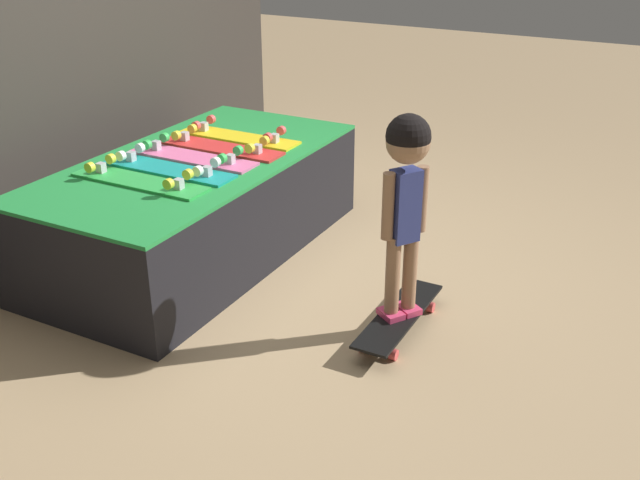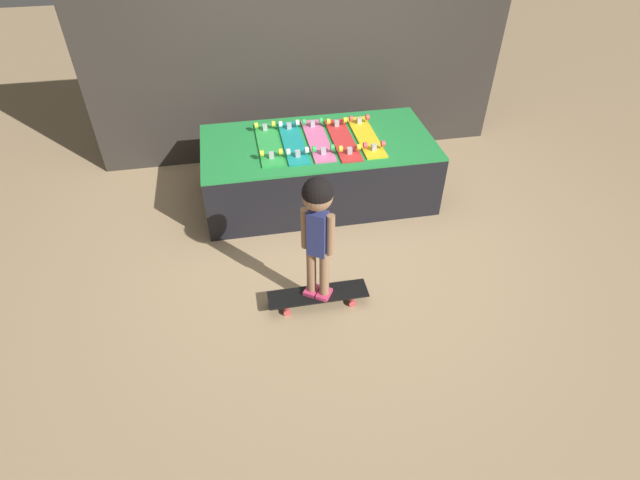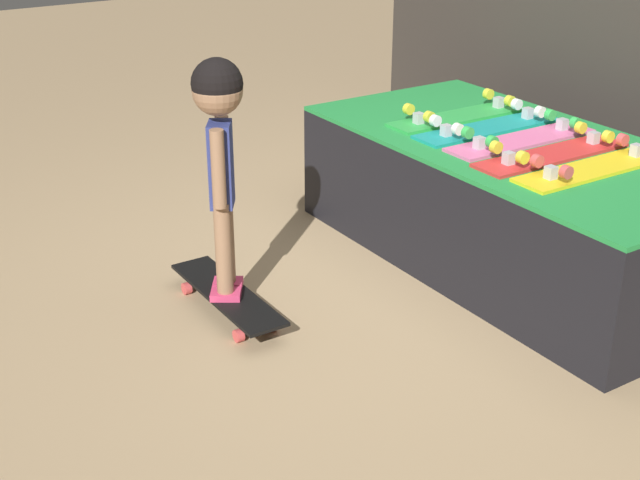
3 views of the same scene
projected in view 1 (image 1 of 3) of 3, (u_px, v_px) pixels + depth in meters
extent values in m
plane|color=tan|center=(294.00, 275.00, 4.10)|extent=(16.00, 16.00, 0.00)
cube|color=#332D28|center=(62.00, 27.00, 4.22)|extent=(4.03, 0.10, 2.43)
cube|color=black|center=(197.00, 208.00, 4.25)|extent=(2.02, 1.01, 0.55)
cube|color=#23893D|center=(194.00, 161.00, 4.13)|extent=(2.02, 1.01, 0.02)
cube|color=green|center=(139.00, 182.00, 3.78)|extent=(0.18, 0.76, 0.01)
cube|color=#B7B7BC|center=(101.00, 168.00, 3.88)|extent=(0.04, 0.04, 0.05)
cylinder|color=yellow|center=(111.00, 159.00, 3.93)|extent=(0.03, 0.05, 0.05)
cylinder|color=yellow|center=(90.00, 167.00, 3.81)|extent=(0.03, 0.05, 0.05)
cube|color=#B7B7BC|center=(179.00, 184.00, 3.66)|extent=(0.04, 0.04, 0.05)
cylinder|color=yellow|center=(188.00, 174.00, 3.71)|extent=(0.03, 0.05, 0.05)
cylinder|color=yellow|center=(168.00, 184.00, 3.59)|extent=(0.03, 0.05, 0.05)
cube|color=teal|center=(169.00, 169.00, 3.95)|extent=(0.18, 0.76, 0.01)
cube|color=#B7B7BC|center=(131.00, 156.00, 4.04)|extent=(0.04, 0.04, 0.05)
cylinder|color=white|center=(140.00, 148.00, 4.09)|extent=(0.03, 0.05, 0.05)
cylinder|color=white|center=(121.00, 156.00, 3.97)|extent=(0.03, 0.05, 0.05)
cube|color=#B7B7BC|center=(207.00, 171.00, 3.83)|extent=(0.04, 0.04, 0.05)
cylinder|color=white|center=(215.00, 162.00, 3.88)|extent=(0.03, 0.05, 0.05)
cylinder|color=white|center=(198.00, 171.00, 3.76)|extent=(0.03, 0.05, 0.05)
cube|color=pink|center=(193.00, 158.00, 4.12)|extent=(0.18, 0.76, 0.01)
cube|color=#B7B7BC|center=(156.00, 145.00, 4.22)|extent=(0.04, 0.04, 0.05)
cylinder|color=green|center=(164.00, 137.00, 4.27)|extent=(0.03, 0.05, 0.05)
cylinder|color=green|center=(147.00, 145.00, 4.14)|extent=(0.03, 0.05, 0.05)
cube|color=#B7B7BC|center=(230.00, 159.00, 4.00)|extent=(0.04, 0.04, 0.05)
cylinder|color=green|center=(238.00, 150.00, 4.05)|extent=(0.03, 0.05, 0.05)
cylinder|color=green|center=(222.00, 159.00, 3.93)|extent=(0.03, 0.05, 0.05)
cube|color=red|center=(220.00, 148.00, 4.28)|extent=(0.18, 0.76, 0.01)
cube|color=#B7B7BC|center=(185.00, 136.00, 4.37)|extent=(0.04, 0.04, 0.05)
cylinder|color=yellow|center=(192.00, 129.00, 4.42)|extent=(0.03, 0.05, 0.05)
cylinder|color=yellow|center=(176.00, 135.00, 4.30)|extent=(0.03, 0.05, 0.05)
cube|color=#B7B7BC|center=(257.00, 149.00, 4.16)|extent=(0.04, 0.04, 0.05)
cylinder|color=yellow|center=(265.00, 141.00, 4.21)|extent=(0.03, 0.05, 0.05)
cylinder|color=yellow|center=(250.00, 148.00, 4.09)|extent=(0.03, 0.05, 0.05)
cube|color=yellow|center=(239.00, 137.00, 4.46)|extent=(0.18, 0.76, 0.01)
cube|color=#B7B7BC|center=(204.00, 126.00, 4.55)|extent=(0.04, 0.04, 0.05)
cylinder|color=#D84C4C|center=(211.00, 119.00, 4.60)|extent=(0.03, 0.05, 0.05)
cylinder|color=#D84C4C|center=(196.00, 126.00, 4.48)|extent=(0.03, 0.05, 0.05)
cube|color=#B7B7BC|center=(275.00, 138.00, 4.34)|extent=(0.04, 0.04, 0.05)
cylinder|color=#D84C4C|center=(281.00, 130.00, 4.39)|extent=(0.03, 0.05, 0.05)
cylinder|color=#D84C4C|center=(268.00, 137.00, 4.27)|extent=(0.03, 0.05, 0.05)
cube|color=black|center=(399.00, 315.00, 3.55)|extent=(0.72, 0.18, 0.01)
cube|color=#B7B7BC|center=(417.00, 299.00, 3.76)|extent=(0.04, 0.04, 0.05)
cylinder|color=#D84C4C|center=(403.00, 300.00, 3.80)|extent=(0.05, 0.03, 0.05)
cylinder|color=#D84C4C|center=(431.00, 307.00, 3.74)|extent=(0.05, 0.03, 0.05)
cube|color=#B7B7BC|center=(378.00, 345.00, 3.38)|extent=(0.04, 0.04, 0.05)
cylinder|color=#D84C4C|center=(363.00, 346.00, 3.42)|extent=(0.05, 0.03, 0.05)
cylinder|color=#D84C4C|center=(394.00, 354.00, 3.36)|extent=(0.05, 0.03, 0.05)
cube|color=#E03D6B|center=(408.00, 309.00, 3.57)|extent=(0.14, 0.15, 0.03)
cylinder|color=#997051|center=(410.00, 270.00, 3.48)|extent=(0.07, 0.07, 0.39)
cube|color=#E03D6B|center=(391.00, 314.00, 3.52)|extent=(0.14, 0.15, 0.03)
cylinder|color=#997051|center=(393.00, 275.00, 3.44)|extent=(0.07, 0.07, 0.39)
cube|color=navy|center=(405.00, 206.00, 3.32)|extent=(0.15, 0.14, 0.34)
cylinder|color=#997051|center=(421.00, 199.00, 3.35)|extent=(0.05, 0.05, 0.31)
cylinder|color=#997051|center=(388.00, 206.00, 3.27)|extent=(0.05, 0.05, 0.31)
sphere|color=#997051|center=(408.00, 142.00, 3.19)|extent=(0.19, 0.19, 0.19)
sphere|color=black|center=(408.00, 136.00, 3.18)|extent=(0.20, 0.20, 0.20)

